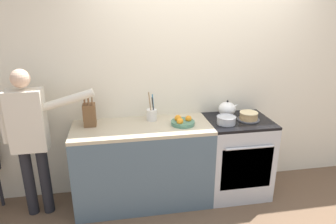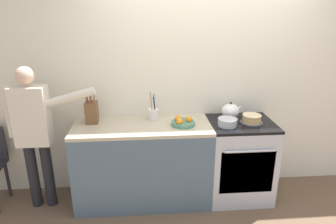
# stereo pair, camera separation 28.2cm
# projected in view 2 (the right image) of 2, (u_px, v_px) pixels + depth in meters

# --- Properties ---
(ground_plane) EXTENTS (16.00, 16.00, 0.00)m
(ground_plane) POSITION_uv_depth(u_px,v_px,m) (211.00, 212.00, 3.25)
(ground_plane) COLOR brown
(wall_back) EXTENTS (8.00, 0.04, 2.60)m
(wall_back) POSITION_uv_depth(u_px,v_px,m) (204.00, 81.00, 3.41)
(wall_back) COLOR silver
(wall_back) RESTS_ON ground_plane
(counter_cabinet) EXTENTS (1.47, 0.61, 0.91)m
(counter_cabinet) POSITION_uv_depth(u_px,v_px,m) (143.00, 163.00, 3.33)
(counter_cabinet) COLOR #4C6070
(counter_cabinet) RESTS_ON ground_plane
(stove_range) EXTENTS (0.70, 0.64, 0.91)m
(stove_range) POSITION_uv_depth(u_px,v_px,m) (239.00, 160.00, 3.41)
(stove_range) COLOR #B7BABF
(stove_range) RESTS_ON ground_plane
(layer_cake) EXTENTS (0.25, 0.25, 0.09)m
(layer_cake) POSITION_uv_depth(u_px,v_px,m) (252.00, 119.00, 3.23)
(layer_cake) COLOR #4C4C51
(layer_cake) RESTS_ON stove_range
(tea_kettle) EXTENTS (0.24, 0.20, 0.19)m
(tea_kettle) POSITION_uv_depth(u_px,v_px,m) (230.00, 111.00, 3.35)
(tea_kettle) COLOR white
(tea_kettle) RESTS_ON stove_range
(mixing_bowl) EXTENTS (0.21, 0.21, 0.08)m
(mixing_bowl) POSITION_uv_depth(u_px,v_px,m) (227.00, 122.00, 3.14)
(mixing_bowl) COLOR #B7BABF
(mixing_bowl) RESTS_ON stove_range
(knife_block) EXTENTS (0.13, 0.14, 0.33)m
(knife_block) POSITION_uv_depth(u_px,v_px,m) (92.00, 112.00, 3.21)
(knife_block) COLOR brown
(knife_block) RESTS_ON counter_cabinet
(utensil_crock) EXTENTS (0.11, 0.11, 0.32)m
(utensil_crock) POSITION_uv_depth(u_px,v_px,m) (153.00, 114.00, 3.31)
(utensil_crock) COLOR silver
(utensil_crock) RESTS_ON counter_cabinet
(fruit_bowl) EXTENTS (0.25, 0.25, 0.10)m
(fruit_bowl) POSITION_uv_depth(u_px,v_px,m) (183.00, 122.00, 3.17)
(fruit_bowl) COLOR #4C7F66
(fruit_bowl) RESTS_ON counter_cabinet
(person_baker) EXTENTS (0.91, 0.20, 1.56)m
(person_baker) POSITION_uv_depth(u_px,v_px,m) (34.00, 128.00, 3.07)
(person_baker) COLOR black
(person_baker) RESTS_ON ground_plane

